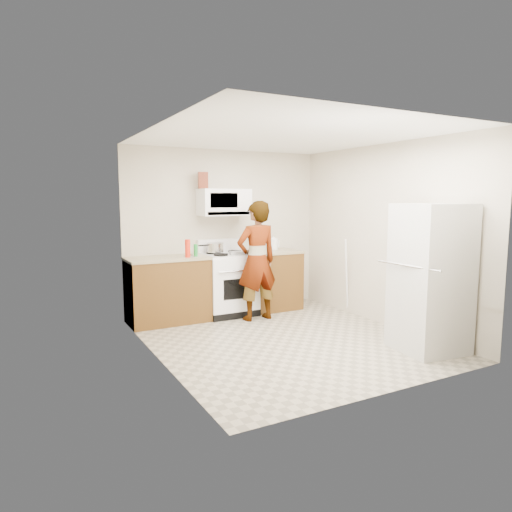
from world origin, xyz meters
TOP-DOWN VIEW (x-y plane):
  - floor at (0.00, 0.00)m, footprint 3.60×3.60m
  - back_wall at (0.00, 1.79)m, footprint 3.20×0.02m
  - right_wall at (1.59, 0.00)m, footprint 0.02×3.60m
  - cabinet_left at (-1.04, 1.49)m, footprint 1.12×0.62m
  - counter_left at (-1.04, 1.49)m, footprint 1.14×0.64m
  - cabinet_right at (0.68, 1.49)m, footprint 0.80×0.62m
  - counter_right at (0.68, 1.49)m, footprint 0.82×0.64m
  - gas_range at (-0.10, 1.48)m, footprint 0.76×0.65m
  - microwave at (-0.10, 1.61)m, footprint 0.76×0.38m
  - person at (0.14, 1.01)m, footprint 0.65×0.44m
  - fridge at (1.26, -1.12)m, footprint 0.78×0.78m
  - kettle at (0.79, 1.65)m, footprint 0.17×0.17m
  - jug at (-0.43, 1.62)m, footprint 0.17×0.17m
  - saucepan at (-0.26, 1.59)m, footprint 0.29×0.29m
  - tray at (-0.01, 1.32)m, footprint 0.28×0.21m
  - bottle_spray at (-0.79, 1.34)m, footprint 0.08×0.08m
  - bottle_hot_sauce at (-0.80, 1.33)m, footprint 0.05×0.05m
  - bottle_green_cap at (-0.66, 1.35)m, footprint 0.06×0.06m
  - pot_lid at (-0.71, 1.40)m, footprint 0.28×0.28m
  - broom at (1.53, 0.69)m, footprint 0.22×0.16m

SIDE VIEW (x-z plane):
  - floor at x=0.00m, z-range 0.00..0.00m
  - cabinet_left at x=-1.04m, z-range 0.00..0.90m
  - cabinet_right at x=0.68m, z-range 0.00..0.90m
  - gas_range at x=-0.10m, z-range -0.08..1.05m
  - broom at x=1.53m, z-range 0.01..1.15m
  - fridge at x=1.26m, z-range 0.00..1.70m
  - person at x=0.14m, z-range 0.00..1.73m
  - counter_left at x=-1.04m, z-range 0.90..0.93m
  - counter_right at x=0.68m, z-range 0.90..0.93m
  - pot_lid at x=-0.71m, z-range 0.94..0.95m
  - tray at x=-0.01m, z-range 0.93..0.98m
  - bottle_hot_sauce at x=-0.80m, z-range 0.94..1.08m
  - saucepan at x=-0.26m, z-range 0.95..1.09m
  - kettle at x=0.79m, z-range 0.94..1.11m
  - bottle_green_cap at x=-0.66m, z-range 0.94..1.11m
  - bottle_spray at x=-0.79m, z-range 0.94..1.19m
  - back_wall at x=0.00m, z-range 0.00..2.50m
  - right_wall at x=1.59m, z-range 0.00..2.50m
  - microwave at x=-0.10m, z-range 1.50..1.90m
  - jug at x=-0.43m, z-range 1.90..2.14m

